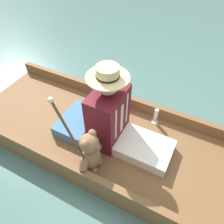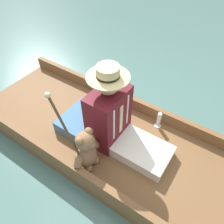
% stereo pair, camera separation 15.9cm
% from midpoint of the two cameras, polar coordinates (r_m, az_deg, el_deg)
% --- Properties ---
extents(ground_plane, '(16.00, 16.00, 0.00)m').
position_cam_midpoint_polar(ground_plane, '(2.35, -1.78, -9.20)').
color(ground_plane, '#476B66').
extents(punt_boat, '(1.08, 3.15, 0.28)m').
position_cam_midpoint_polar(punt_boat, '(2.27, -1.83, -7.95)').
color(punt_boat, brown).
rests_on(punt_boat, ground_plane).
extents(seat_cushion, '(0.47, 0.33, 0.13)m').
position_cam_midpoint_polar(seat_cushion, '(2.32, -10.77, -2.76)').
color(seat_cushion, teal).
rests_on(seat_cushion, punt_boat).
extents(seated_person, '(0.41, 0.81, 0.85)m').
position_cam_midpoint_polar(seated_person, '(1.98, -1.20, -2.22)').
color(seated_person, white).
rests_on(seated_person, punt_boat).
extents(teddy_bear, '(0.32, 0.18, 0.45)m').
position_cam_midpoint_polar(teddy_bear, '(1.89, -8.03, -10.75)').
color(teddy_bear, '#846042').
rests_on(teddy_bear, punt_boat).
extents(wine_glass, '(0.07, 0.07, 0.19)m').
position_cam_midpoint_polar(wine_glass, '(2.32, 9.50, -0.85)').
color(wine_glass, silver).
rests_on(wine_glass, punt_boat).
extents(walking_cane, '(0.04, 0.32, 0.81)m').
position_cam_midpoint_polar(walking_cane, '(1.69, -13.34, -6.13)').
color(walking_cane, brown).
rests_on(walking_cane, punt_boat).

